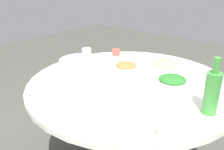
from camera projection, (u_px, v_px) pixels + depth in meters
name	position (u px, v px, depth m)	size (l,w,h in m)	color
round_dining_table	(130.00, 101.00, 1.64)	(1.29, 1.29, 0.73)	#99999E
rice_bowl	(81.00, 66.00, 1.71)	(0.29, 0.29, 0.10)	#B2B5BA
soup_bowl	(108.00, 98.00, 1.32)	(0.29, 0.29, 0.07)	white
dish_greens	(172.00, 81.00, 1.54)	(0.22, 0.22, 0.05)	#EBE8CE
dish_shrimp	(166.00, 65.00, 1.82)	(0.24, 0.24, 0.04)	white
dish_stirfry	(126.00, 66.00, 1.80)	(0.21, 0.21, 0.04)	white
green_bottle	(212.00, 92.00, 1.19)	(0.07, 0.07, 0.29)	#3B8738
tea_cup_near	(87.00, 53.00, 2.03)	(0.07, 0.07, 0.07)	white
tea_cup_far	(165.00, 132.00, 1.04)	(0.07, 0.07, 0.07)	silver
tea_cup_side	(116.00, 52.00, 2.08)	(0.07, 0.07, 0.05)	#C5483B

